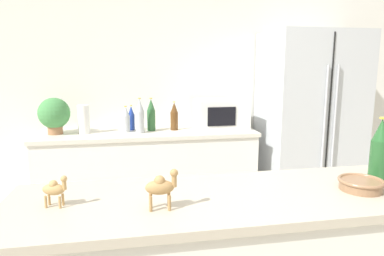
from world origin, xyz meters
name	(u,v)px	position (x,y,z in m)	size (l,w,h in m)	color
wall_back	(171,86)	(0.00, 2.73, 1.27)	(8.00, 0.06, 2.55)	white
back_counter	(149,176)	(-0.27, 2.40, 0.44)	(1.99, 0.63, 0.88)	white
refrigerator	(309,125)	(1.33, 2.34, 0.90)	(0.90, 0.71, 1.81)	silver
potted_plant	(54,114)	(-1.08, 2.39, 1.06)	(0.27, 0.27, 0.32)	#9E6B47
paper_towel_roll	(84,119)	(-0.83, 2.37, 1.01)	(0.10, 0.10, 0.26)	white
microwave	(221,114)	(0.44, 2.42, 1.02)	(0.48, 0.37, 0.28)	white
back_bottle_0	(140,116)	(-0.34, 2.32, 1.04)	(0.08, 0.08, 0.32)	#B2B7BC
back_bottle_1	(131,118)	(-0.41, 2.47, 1.00)	(0.06, 0.06, 0.24)	navy
back_bottle_2	(151,115)	(-0.23, 2.41, 1.03)	(0.08, 0.08, 0.31)	#2D6033
back_bottle_3	(174,116)	(-0.02, 2.40, 1.01)	(0.07, 0.07, 0.27)	brown
back_bottle_4	(126,120)	(-0.46, 2.38, 1.00)	(0.07, 0.07, 0.24)	#B2B7BC
wine_bottle	(380,150)	(0.72, 0.61, 1.09)	(0.08, 0.08, 0.30)	#235628
fruit_bowl	(361,184)	(0.54, 0.49, 0.98)	(0.19, 0.19, 0.05)	#8C6647
camel_figurine	(161,186)	(-0.32, 0.45, 1.04)	(0.12, 0.06, 0.15)	#A87F4C
camel_figurine_second	(55,189)	(-0.72, 0.54, 1.02)	(0.10, 0.06, 0.12)	tan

